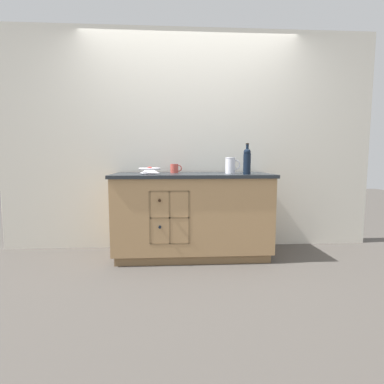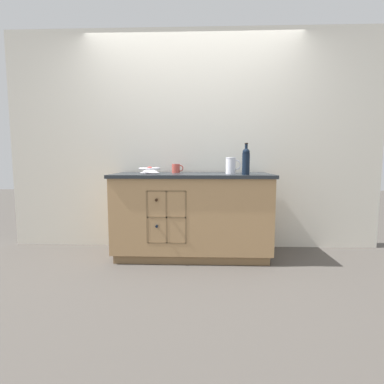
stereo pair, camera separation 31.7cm
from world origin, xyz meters
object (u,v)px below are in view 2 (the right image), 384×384
at_px(fruit_bowl, 150,170).
at_px(ceramic_mug, 176,168).
at_px(standing_wine_bottle, 246,161).
at_px(white_pitcher, 231,165).

relative_size(fruit_bowl, ceramic_mug, 1.76).
bearing_deg(standing_wine_bottle, ceramic_mug, 152.11).
relative_size(white_pitcher, ceramic_mug, 1.33).
distance_m(white_pitcher, ceramic_mug, 0.63).
height_order(white_pitcher, standing_wine_bottle, standing_wine_bottle).
bearing_deg(ceramic_mug, white_pitcher, -16.94).
xyz_separation_m(ceramic_mug, standing_wine_bottle, (0.73, -0.38, 0.09)).
xyz_separation_m(fruit_bowl, standing_wine_bottle, (0.99, -0.16, 0.10)).
distance_m(fruit_bowl, standing_wine_bottle, 1.00).
bearing_deg(white_pitcher, standing_wine_bottle, -57.68).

